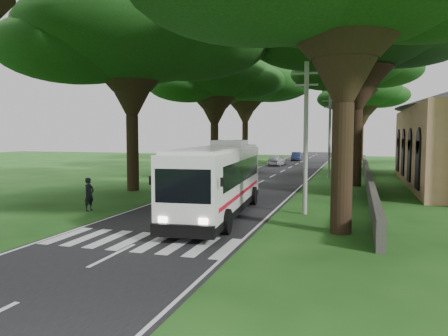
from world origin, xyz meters
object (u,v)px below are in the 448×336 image
at_px(pole_far, 339,134).
at_px(distant_car_b, 296,156).
at_px(coach_bus, 218,179).
at_px(distant_car_a, 277,160).
at_px(pole_mid, 330,135).
at_px(pole_near, 306,135).
at_px(pedestrian, 89,194).

distance_m(pole_far, distant_car_b, 9.76).
xyz_separation_m(pole_far, coach_bus, (-4.24, -41.79, -2.25)).
bearing_deg(distant_car_b, distant_car_a, -97.07).
relative_size(pole_mid, coach_bus, 0.65).
distance_m(pole_near, distant_car_a, 35.06).
relative_size(distant_car_a, pedestrian, 2.24).
bearing_deg(pole_far, pole_near, -90.00).
bearing_deg(distant_car_b, pole_far, -45.62).
bearing_deg(pole_near, pole_far, 90.00).
xyz_separation_m(pole_near, pole_far, (0.00, 40.00, 0.00)).
height_order(distant_car_a, distant_car_b, distant_car_a).
height_order(pole_near, pedestrian, pole_near).
height_order(pole_far, distant_car_b, pole_far).
bearing_deg(distant_car_b, pole_mid, -78.38).
bearing_deg(pole_mid, distant_car_a, 118.44).
distance_m(pole_mid, coach_bus, 22.32).
bearing_deg(pole_far, coach_bus, -95.80).
height_order(pole_far, distant_car_a, pole_far).
height_order(pole_far, pedestrian, pole_far).
xyz_separation_m(pole_far, distant_car_b, (-6.67, 6.21, -3.49)).
relative_size(pole_far, distant_car_b, 2.00).
distance_m(pole_near, coach_bus, 5.13).
height_order(coach_bus, distant_car_a, coach_bus).
bearing_deg(distant_car_a, pole_near, 108.66).
height_order(pole_mid, distant_car_a, pole_mid).
bearing_deg(pole_far, distant_car_b, 137.04).
relative_size(pole_far, pedestrian, 4.33).
height_order(pole_far, coach_bus, pole_far).
distance_m(distant_car_a, distant_car_b, 12.20).
distance_m(pole_mid, pedestrian, 25.50).
bearing_deg(pedestrian, distant_car_b, 0.25).
relative_size(pole_mid, pedestrian, 4.33).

